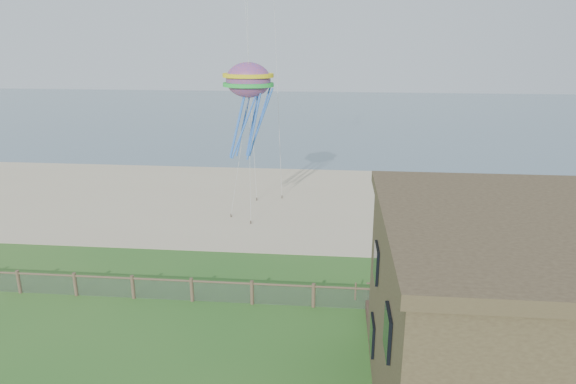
% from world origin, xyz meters
% --- Properties ---
extents(ground, '(160.00, 160.00, 0.00)m').
position_xyz_m(ground, '(0.00, 0.00, 0.00)').
color(ground, '#266121').
rests_on(ground, ground).
extents(sand_beach, '(72.00, 20.00, 0.02)m').
position_xyz_m(sand_beach, '(0.00, 22.00, 0.00)').
color(sand_beach, '#C5B28E').
rests_on(sand_beach, ground).
extents(ocean, '(160.00, 68.00, 0.02)m').
position_xyz_m(ocean, '(0.00, 66.00, 0.00)').
color(ocean, slate).
rests_on(ocean, ground).
extents(chainlink_fence, '(36.20, 0.20, 1.25)m').
position_xyz_m(chainlink_fence, '(0.00, 6.00, 0.55)').
color(chainlink_fence, brown).
rests_on(chainlink_fence, ground).
extents(motel_deck, '(15.00, 2.00, 0.50)m').
position_xyz_m(motel_deck, '(13.00, 5.00, 0.25)').
color(motel_deck, '#4F382D').
rests_on(motel_deck, ground).
extents(picnic_table, '(2.11, 1.62, 0.87)m').
position_xyz_m(picnic_table, '(8.59, 5.00, 0.43)').
color(picnic_table, '#4F382D').
rests_on(picnic_table, ground).
extents(octopus_kite, '(3.53, 2.83, 6.43)m').
position_xyz_m(octopus_kite, '(-1.51, 15.08, 8.34)').
color(octopus_kite, '#ED5725').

